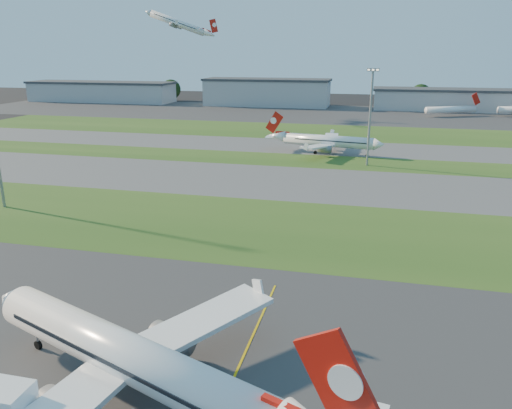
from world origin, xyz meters
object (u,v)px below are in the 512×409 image
(airliner_parked, at_px, (129,358))
(airliner_taxiing, at_px, (327,141))
(light_mast_centre, at_px, (370,111))
(mini_jet_near, at_px, (451,109))

(airliner_parked, xyz_separation_m, airliner_taxiing, (5.57, 117.59, -0.60))
(light_mast_centre, bearing_deg, mini_jet_near, 73.09)
(airliner_taxiing, xyz_separation_m, light_mast_centre, (12.44, -14.23, 11.03))
(airliner_taxiing, xyz_separation_m, mini_jet_near, (48.83, 105.43, -0.50))
(light_mast_centre, bearing_deg, airliner_parked, -99.89)
(airliner_parked, xyz_separation_m, light_mast_centre, (18.01, 103.36, 10.44))
(airliner_taxiing, height_order, light_mast_centre, light_mast_centre)
(airliner_parked, bearing_deg, light_mast_centre, 101.13)
(mini_jet_near, relative_size, light_mast_centre, 1.03)
(airliner_taxiing, bearing_deg, light_mast_centre, 140.94)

